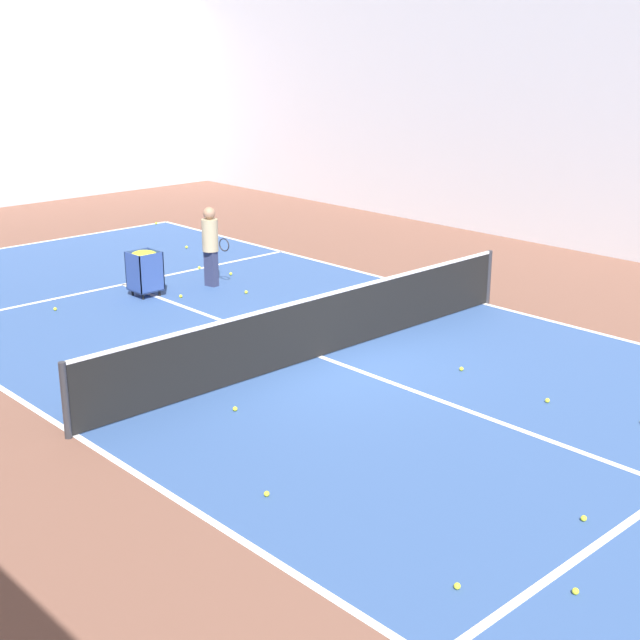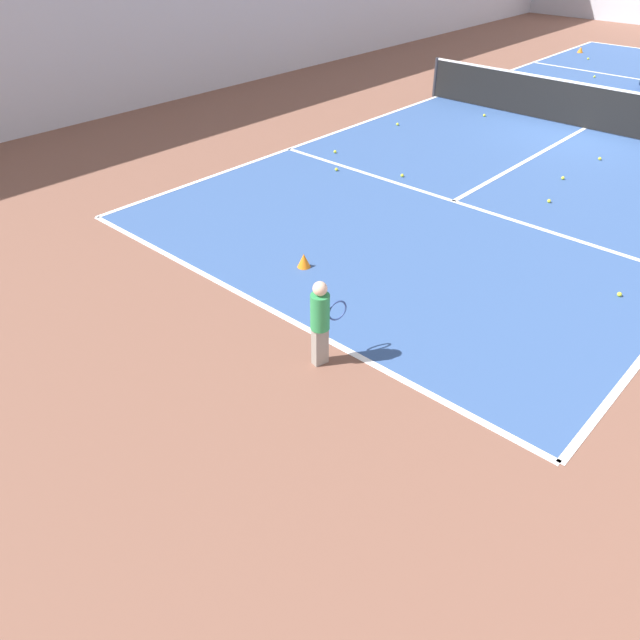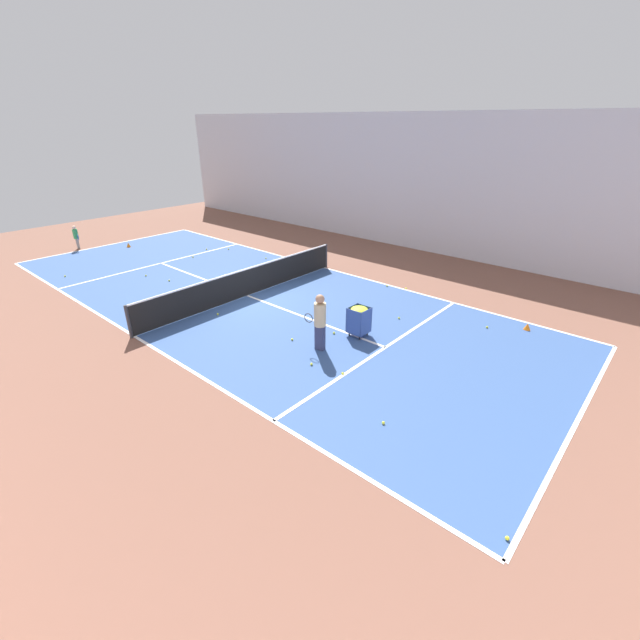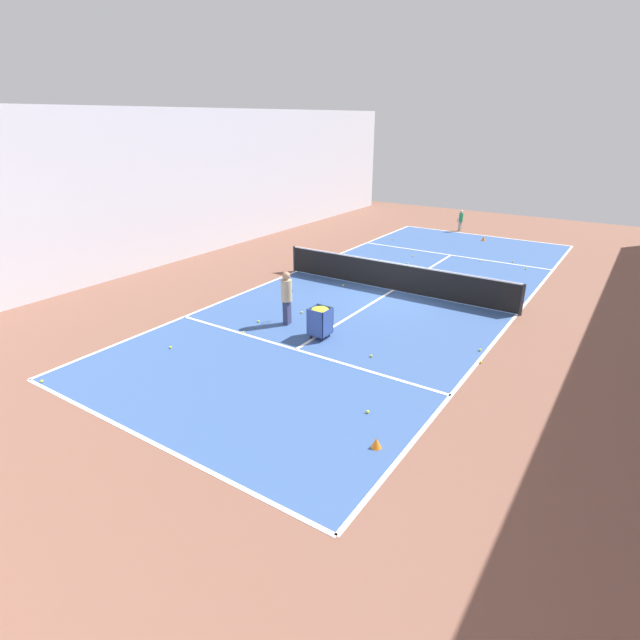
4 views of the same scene
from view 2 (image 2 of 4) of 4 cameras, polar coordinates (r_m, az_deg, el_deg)
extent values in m
plane|color=brown|center=(18.05, 23.04, 15.82)|extent=(37.59, 37.59, 0.00)
cube|color=#335189|center=(18.05, 23.04, 15.82)|extent=(9.03, 22.64, 0.00)
cube|color=white|center=(9.10, -5.12, 1.26)|extent=(9.03, 0.10, 0.00)
cube|color=white|center=(19.94, 10.59, 19.43)|extent=(0.10, 22.64, 0.00)
cube|color=white|center=(12.67, 12.11, 10.58)|extent=(9.03, 0.10, 0.00)
cube|color=white|center=(18.05, 23.05, 15.83)|extent=(0.10, 12.45, 0.00)
cylinder|color=#2D2D33|center=(19.87, 10.51, 20.98)|extent=(0.10, 0.10, 1.08)
cube|color=black|center=(17.91, 23.43, 17.39)|extent=(9.13, 0.03, 1.01)
cube|color=white|center=(17.79, 23.84, 19.00)|extent=(9.13, 0.04, 0.05)
cube|color=gray|center=(7.84, 0.00, -2.35)|extent=(0.15, 0.21, 0.54)
cylinder|color=#2D8C4C|center=(7.54, 0.00, 0.75)|extent=(0.29, 0.29, 0.48)
sphere|color=beige|center=(7.37, 0.00, 2.88)|extent=(0.18, 0.18, 0.18)
torus|color=#2D478C|center=(7.79, 1.60, 0.88)|extent=(0.09, 0.28, 0.28)
cone|color=orange|center=(10.01, -1.49, 5.47)|extent=(0.21, 0.21, 0.23)
cone|color=orange|center=(27.57, 22.72, 21.84)|extent=(0.21, 0.21, 0.21)
sphere|color=yellow|center=(22.78, 16.07, 20.66)|extent=(0.07, 0.07, 0.07)
sphere|color=yellow|center=(14.95, 1.38, 15.14)|extent=(0.07, 0.07, 0.07)
sphere|color=yellow|center=(26.41, 23.32, 21.09)|extent=(0.07, 0.07, 0.07)
sphere|color=yellow|center=(13.67, 7.52, 12.98)|extent=(0.07, 0.07, 0.07)
sphere|color=yellow|center=(18.25, 14.79, 17.65)|extent=(0.07, 0.07, 0.07)
sphere|color=yellow|center=(10.30, 25.70, 2.13)|extent=(0.07, 0.07, 0.07)
sphere|color=yellow|center=(14.36, 21.33, 12.01)|extent=(0.07, 0.07, 0.07)
sphere|color=yellow|center=(13.89, 1.51, 13.61)|extent=(0.07, 0.07, 0.07)
sphere|color=yellow|center=(13.10, 20.21, 10.18)|extent=(0.07, 0.07, 0.07)
sphere|color=yellow|center=(23.68, 23.80, 19.70)|extent=(0.07, 0.07, 0.07)
sphere|color=yellow|center=(17.06, 7.10, 17.34)|extent=(0.07, 0.07, 0.07)
sphere|color=yellow|center=(15.83, 24.21, 13.31)|extent=(0.07, 0.07, 0.07)
sphere|color=yellow|center=(23.52, 16.44, 21.01)|extent=(0.07, 0.07, 0.07)
camera|label=1|loc=(16.50, -30.52, 31.11)|focal=50.00mm
camera|label=3|loc=(28.72, 56.42, 23.20)|focal=24.00mm
camera|label=4|loc=(35.40, 24.50, 33.70)|focal=28.00mm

